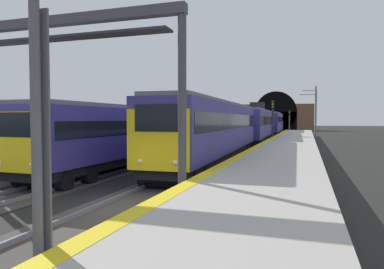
{
  "coord_description": "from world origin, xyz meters",
  "views": [
    {
      "loc": [
        -10.51,
        -5.85,
        3.01
      ],
      "look_at": [
        7.36,
        -0.05,
        2.19
      ],
      "focal_mm": 33.28,
      "sensor_mm": 36.0,
      "label": 1
    }
  ],
  "objects_px": {
    "catenary_mast_near": "(315,112)",
    "train_main_approaching": "(257,124)",
    "catenary_mast_far": "(315,115)",
    "railway_signal_mid": "(273,117)",
    "railway_signal_far": "(289,119)",
    "train_adjacent_platform": "(218,126)",
    "railway_signal_near": "(36,99)",
    "overhead_signal_gantry": "(69,60)"
  },
  "relations": [
    {
      "from": "catenary_mast_near",
      "to": "train_main_approaching",
      "type": "bearing_deg",
      "value": 147.16
    },
    {
      "from": "railway_signal_mid",
      "to": "railway_signal_far",
      "type": "xyz_separation_m",
      "value": [
        42.13,
        0.0,
        -0.09
      ]
    },
    {
      "from": "catenary_mast_far",
      "to": "train_main_approaching",
      "type": "bearing_deg",
      "value": 141.61
    },
    {
      "from": "train_main_approaching",
      "to": "catenary_mast_far",
      "type": "distance_m",
      "value": 11.2
    },
    {
      "from": "railway_signal_near",
      "to": "catenary_mast_near",
      "type": "distance_m",
      "value": 50.19
    },
    {
      "from": "train_adjacent_platform",
      "to": "catenary_mast_near",
      "type": "xyz_separation_m",
      "value": [
        11.45,
        -11.63,
        1.79
      ]
    },
    {
      "from": "railway_signal_near",
      "to": "catenary_mast_far",
      "type": "distance_m",
      "value": 48.18
    },
    {
      "from": "railway_signal_far",
      "to": "catenary_mast_far",
      "type": "height_order",
      "value": "catenary_mast_far"
    },
    {
      "from": "overhead_signal_gantry",
      "to": "railway_signal_far",
      "type": "bearing_deg",
      "value": -3.23
    },
    {
      "from": "catenary_mast_near",
      "to": "catenary_mast_far",
      "type": "xyz_separation_m",
      "value": [
        -2.01,
        0.02,
        -0.33
      ]
    },
    {
      "from": "train_main_approaching",
      "to": "train_adjacent_platform",
      "type": "relative_size",
      "value": 0.97
    },
    {
      "from": "train_adjacent_platform",
      "to": "overhead_signal_gantry",
      "type": "relative_size",
      "value": 7.17
    },
    {
      "from": "train_adjacent_platform",
      "to": "railway_signal_far",
      "type": "xyz_separation_m",
      "value": [
        42.87,
        -6.58,
        0.93
      ]
    },
    {
      "from": "railway_signal_far",
      "to": "railway_signal_mid",
      "type": "bearing_deg",
      "value": 0.0
    },
    {
      "from": "train_main_approaching",
      "to": "catenary_mast_far",
      "type": "bearing_deg",
      "value": 140.17
    },
    {
      "from": "train_main_approaching",
      "to": "overhead_signal_gantry",
      "type": "distance_m",
      "value": 32.99
    },
    {
      "from": "catenary_mast_near",
      "to": "catenary_mast_far",
      "type": "distance_m",
      "value": 2.04
    },
    {
      "from": "train_main_approaching",
      "to": "railway_signal_far",
      "type": "distance_m",
      "value": 42.2
    },
    {
      "from": "catenary_mast_far",
      "to": "railway_signal_mid",
      "type": "bearing_deg",
      "value": 149.95
    },
    {
      "from": "train_main_approaching",
      "to": "catenary_mast_near",
      "type": "xyz_separation_m",
      "value": [
        10.73,
        -6.92,
        1.59
      ]
    },
    {
      "from": "train_main_approaching",
      "to": "railway_signal_far",
      "type": "xyz_separation_m",
      "value": [
        42.15,
        -1.88,
        0.73
      ]
    },
    {
      "from": "train_main_approaching",
      "to": "railway_signal_near",
      "type": "height_order",
      "value": "railway_signal_near"
    },
    {
      "from": "catenary_mast_near",
      "to": "overhead_signal_gantry",
      "type": "bearing_deg",
      "value": 167.97
    },
    {
      "from": "overhead_signal_gantry",
      "to": "catenary_mast_near",
      "type": "bearing_deg",
      "value": -12.03
    },
    {
      "from": "train_main_approaching",
      "to": "train_adjacent_platform",
      "type": "bearing_deg",
      "value": -82.75
    },
    {
      "from": "train_main_approaching",
      "to": "train_adjacent_platform",
      "type": "height_order",
      "value": "train_main_approaching"
    },
    {
      "from": "overhead_signal_gantry",
      "to": "catenary_mast_far",
      "type": "distance_m",
      "value": 42.56
    },
    {
      "from": "train_main_approaching",
      "to": "railway_signal_mid",
      "type": "relative_size",
      "value": 11.75
    },
    {
      "from": "railway_signal_far",
      "to": "catenary_mast_near",
      "type": "xyz_separation_m",
      "value": [
        -31.42,
        -5.05,
        0.86
      ]
    },
    {
      "from": "railway_signal_mid",
      "to": "catenary_mast_far",
      "type": "height_order",
      "value": "catenary_mast_far"
    },
    {
      "from": "overhead_signal_gantry",
      "to": "train_adjacent_platform",
      "type": "bearing_deg",
      "value": 4.2
    },
    {
      "from": "catenary_mast_far",
      "to": "railway_signal_far",
      "type": "bearing_deg",
      "value": 8.55
    },
    {
      "from": "railway_signal_mid",
      "to": "railway_signal_near",
      "type": "bearing_deg",
      "value": 0.0
    },
    {
      "from": "railway_signal_near",
      "to": "railway_signal_mid",
      "type": "bearing_deg",
      "value": -180.0
    },
    {
      "from": "train_main_approaching",
      "to": "catenary_mast_near",
      "type": "bearing_deg",
      "value": 145.71
    },
    {
      "from": "railway_signal_far",
      "to": "catenary_mast_near",
      "type": "height_order",
      "value": "catenary_mast_near"
    },
    {
      "from": "catenary_mast_near",
      "to": "catenary_mast_far",
      "type": "height_order",
      "value": "catenary_mast_near"
    },
    {
      "from": "train_adjacent_platform",
      "to": "railway_signal_near",
      "type": "height_order",
      "value": "railway_signal_near"
    },
    {
      "from": "railway_signal_near",
      "to": "catenary_mast_near",
      "type": "xyz_separation_m",
      "value": [
        49.93,
        -5.05,
        0.64
      ]
    },
    {
      "from": "catenary_mast_far",
      "to": "catenary_mast_near",
      "type": "bearing_deg",
      "value": -0.5
    },
    {
      "from": "railway_signal_near",
      "to": "catenary_mast_near",
      "type": "relative_size",
      "value": 0.74
    },
    {
      "from": "railway_signal_mid",
      "to": "railway_signal_far",
      "type": "height_order",
      "value": "railway_signal_mid"
    }
  ]
}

